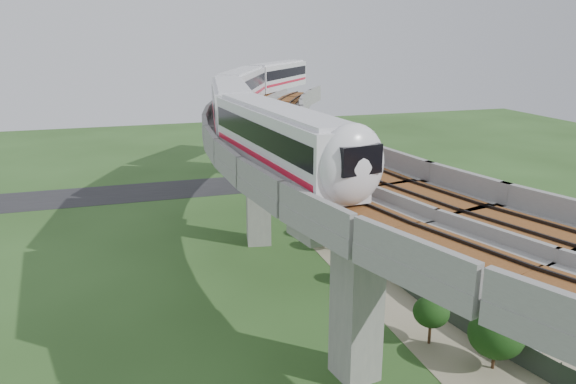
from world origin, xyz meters
name	(u,v)px	position (x,y,z in m)	size (l,w,h in m)	color
ground	(283,294)	(0.00, 0.00, 0.00)	(160.00, 160.00, 0.00)	#29461C
dirt_lot	(470,281)	(14.00, -2.00, 0.02)	(18.00, 26.00, 0.04)	gray
asphalt_road	(211,187)	(0.00, 30.00, 0.01)	(60.00, 8.00, 0.03)	#232326
viaduct	(336,166)	(3.84, 0.00, 9.05)	(19.58, 73.98, 11.40)	#99968E
metro_train	(259,95)	(2.48, 15.82, 12.31)	(20.41, 59.07, 3.64)	silver
fence	(407,268)	(9.75, 0.00, 0.75)	(3.87, 38.73, 1.50)	#2D382D
tree_0	(322,178)	(11.66, 23.24, 1.87)	(2.68, 2.68, 3.01)	#382314
tree_1	(319,193)	(9.51, 18.32, 1.59)	(2.02, 2.02, 2.45)	#382314
tree_2	(330,219)	(7.22, 9.53, 1.83)	(2.44, 2.44, 2.87)	#382314
tree_3	(333,231)	(6.45, 6.74, 1.70)	(2.04, 2.04, 2.57)	#382314
tree_4	(361,265)	(5.96, -0.07, 1.53)	(1.95, 1.95, 2.36)	#382314
tree_5	(431,312)	(6.44, -8.83, 2.09)	(2.14, 2.14, 3.01)	#382314
tree_6	(496,334)	(8.44, -12.16, 2.12)	(3.04, 3.04, 3.42)	#382314
car_white	(517,335)	(11.42, -10.38, 0.59)	(1.31, 3.26, 1.11)	silver
car_red	(514,262)	(18.34, -1.30, 0.70)	(1.39, 3.99, 1.31)	maroon
car_dark	(422,234)	(14.90, 6.59, 0.63)	(1.64, 4.03, 1.17)	black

